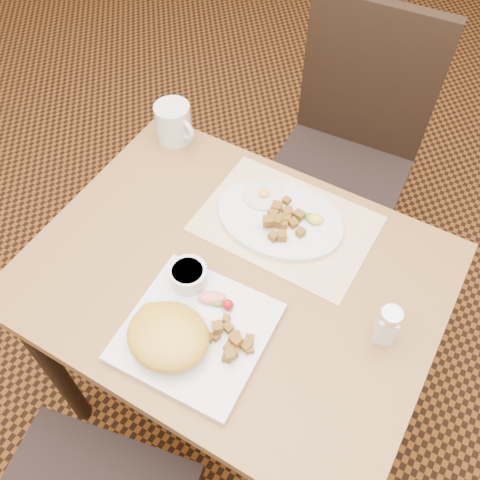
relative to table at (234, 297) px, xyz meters
name	(u,v)px	position (x,y,z in m)	size (l,w,h in m)	color
ground	(235,394)	(0.00, 0.00, -0.64)	(8.00, 8.00, 0.00)	black
table	(234,297)	(0.00, 0.00, 0.00)	(0.90, 0.70, 0.75)	olive
chair_far	(348,145)	(0.00, 0.72, -0.10)	(0.45, 0.46, 0.97)	black
placemat	(286,224)	(0.04, 0.18, 0.11)	(0.40, 0.28, 0.00)	white
plate_square	(196,332)	(0.01, -0.17, 0.12)	(0.28, 0.28, 0.02)	silver
plate_oval	(280,219)	(0.02, 0.18, 0.12)	(0.30, 0.23, 0.02)	silver
hollandaise_mound	(168,336)	(-0.02, -0.22, 0.15)	(0.18, 0.15, 0.06)	gold
ramekin	(188,275)	(-0.07, -0.07, 0.15)	(0.08, 0.08, 0.04)	silver
garnish_sq	(216,300)	(0.01, -0.09, 0.14)	(0.09, 0.06, 0.03)	#387223
fried_egg	(263,194)	(-0.04, 0.22, 0.13)	(0.10, 0.10, 0.02)	white
garnish_ov	(315,219)	(0.10, 0.21, 0.14)	(0.05, 0.04, 0.02)	#387223
salt_shaker	(387,325)	(0.34, 0.02, 0.16)	(0.05, 0.05, 0.10)	white
coffee_mug	(174,123)	(-0.35, 0.29, 0.16)	(0.12, 0.09, 0.11)	silver
home_fries_sq	(231,341)	(0.09, -0.16, 0.14)	(0.10, 0.09, 0.04)	#905B17
home_fries_ov	(282,220)	(0.03, 0.16, 0.14)	(0.11, 0.12, 0.04)	#905B17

